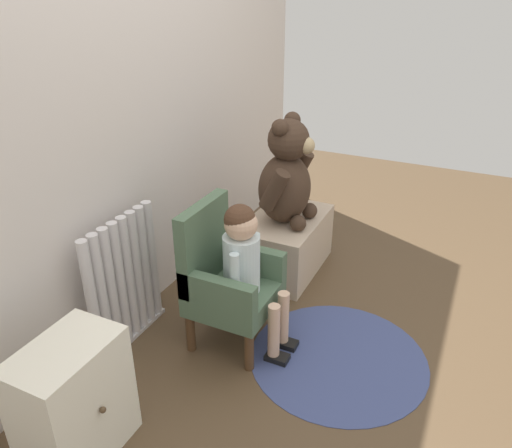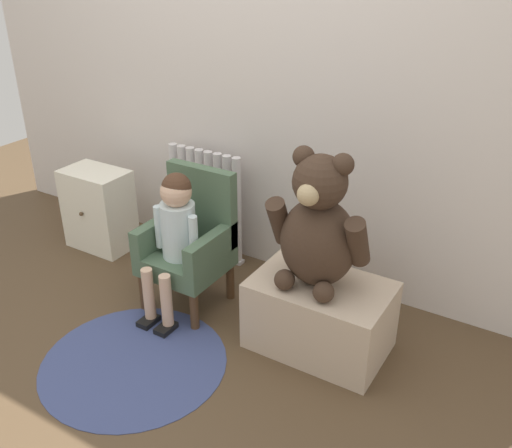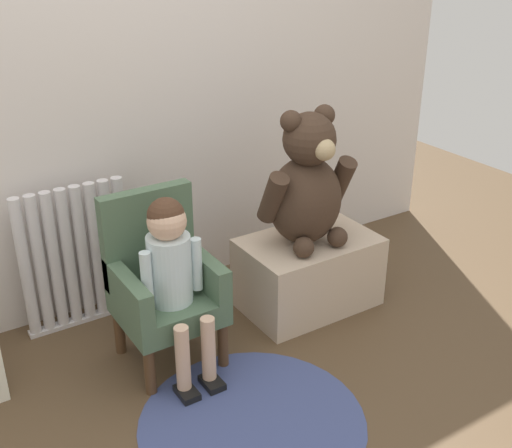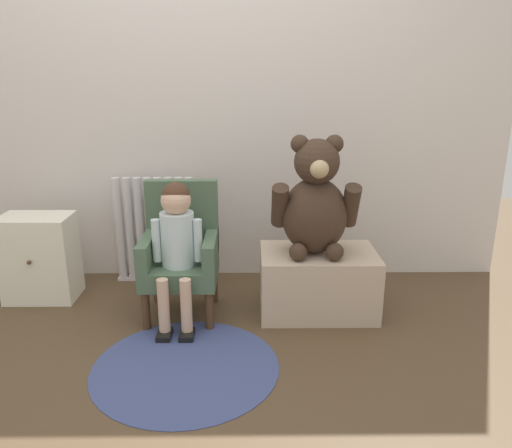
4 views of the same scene
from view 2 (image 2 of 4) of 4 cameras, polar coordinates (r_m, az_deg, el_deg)
ground_plane at (r=2.73m, az=-12.53°, el=-12.84°), size 6.00×6.00×0.00m
back_wall at (r=3.01m, az=-0.25°, el=17.05°), size 3.80×0.05×2.40m
radiator at (r=3.31m, az=-5.06°, el=1.95°), size 0.50×0.05×0.65m
small_dresser at (r=3.55m, az=-15.43°, el=1.45°), size 0.39×0.28×0.49m
child_armchair at (r=2.88m, az=-6.56°, el=-1.71°), size 0.39×0.38×0.71m
child_figure at (r=2.74m, az=-8.11°, el=-0.13°), size 0.25×0.35×0.74m
low_bench at (r=2.64m, az=6.39°, el=-9.07°), size 0.61×0.40×0.34m
large_teddy_bear at (r=2.42m, az=6.24°, el=-0.41°), size 0.45×0.32×0.62m
floor_rug at (r=2.69m, az=-12.10°, el=-13.37°), size 0.83×0.83×0.01m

